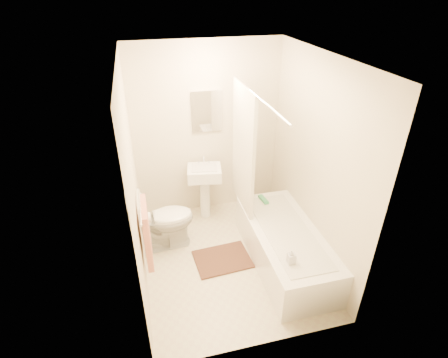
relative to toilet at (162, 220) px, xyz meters
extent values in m
plane|color=beige|center=(0.75, -0.47, -0.39)|extent=(2.40, 2.40, 0.00)
plane|color=white|center=(0.75, -0.47, 2.01)|extent=(2.40, 2.40, 0.00)
cube|color=beige|center=(0.75, 0.73, 0.81)|extent=(2.00, 0.02, 2.40)
cube|color=beige|center=(-0.25, -0.47, 0.81)|extent=(0.02, 2.40, 2.40)
cube|color=beige|center=(1.75, -0.47, 0.81)|extent=(0.02, 2.40, 2.40)
cube|color=white|center=(0.75, 0.71, 1.11)|extent=(0.40, 0.03, 0.55)
cylinder|color=silver|center=(1.05, -0.37, 1.61)|extent=(0.03, 1.70, 0.03)
cube|color=silver|center=(1.05, 0.03, 0.83)|extent=(0.04, 0.80, 1.55)
cylinder|color=silver|center=(-0.21, -0.72, 0.71)|extent=(0.02, 0.60, 0.02)
cube|color=#CC7266|center=(-0.18, -0.72, 0.39)|extent=(0.06, 0.45, 0.66)
cylinder|color=white|center=(-0.18, -0.35, 0.31)|extent=(0.11, 0.12, 0.12)
imported|color=white|center=(0.00, 0.00, 0.00)|extent=(0.83, 0.50, 0.78)
cube|color=#53221D|center=(0.67, -0.47, -0.38)|extent=(0.70, 0.54, 0.02)
imported|color=silver|center=(1.22, -1.17, 0.16)|extent=(0.08, 0.08, 0.17)
cube|color=#40A364|center=(1.33, -0.01, 0.10)|extent=(0.09, 0.21, 0.04)
camera|label=1|loc=(-0.10, -3.60, 2.63)|focal=28.00mm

